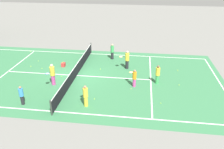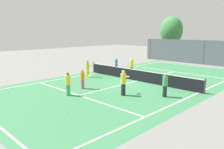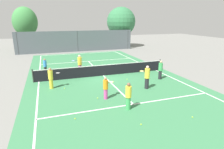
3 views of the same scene
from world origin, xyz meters
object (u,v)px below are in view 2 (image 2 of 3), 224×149
object	(u,v)px
tennis_ball_12	(67,113)
ball_crate	(166,79)
tennis_ball_0	(91,78)
player_5	(123,82)
tennis_ball_1	(191,77)
player_1	(83,79)
player_4	(88,68)
tennis_ball_11	(44,88)
player_3	(131,67)
player_2	(68,84)
tennis_ball_10	(44,100)
tennis_ball_6	(178,75)
player_6	(165,85)
tennis_ball_5	(183,68)
tennis_ball_4	(142,78)
tennis_ball_9	(81,87)
tennis_ball_7	(110,75)
player_0	(116,64)
tennis_ball_8	(169,76)
tennis_ball_3	(139,87)

from	to	relation	value
tennis_ball_12	ball_crate	bearing A→B (deg)	92.39
tennis_ball_0	tennis_ball_12	size ratio (longest dim) A/B	1.00
player_5	tennis_ball_1	size ratio (longest dim) A/B	26.32
player_1	tennis_ball_12	bearing A→B (deg)	-47.23
player_4	tennis_ball_11	world-z (taller)	player_4
tennis_ball_0	player_3	bearing A→B (deg)	64.28
player_2	tennis_ball_0	world-z (taller)	player_2
player_5	ball_crate	bearing A→B (deg)	92.89
tennis_ball_10	tennis_ball_11	size ratio (longest dim) A/B	1.00
tennis_ball_6	tennis_ball_10	distance (m)	13.61
player_6	tennis_ball_5	bearing A→B (deg)	111.61
tennis_ball_4	tennis_ball_9	world-z (taller)	same
tennis_ball_0	tennis_ball_9	world-z (taller)	same
player_5	tennis_ball_10	world-z (taller)	player_5
tennis_ball_1	tennis_ball_5	bearing A→B (deg)	124.96
tennis_ball_4	tennis_ball_6	xyz separation A→B (m)	(1.67, 3.61, 0.00)
tennis_ball_7	player_1	bearing A→B (deg)	-65.95
player_1	tennis_ball_12	xyz separation A→B (m)	(3.54, -3.83, -0.72)
tennis_ball_10	player_5	bearing A→B (deg)	58.28
tennis_ball_1	tennis_ball_7	xyz separation A→B (m)	(-6.32, -4.58, 0.00)
tennis_ball_4	tennis_ball_9	bearing A→B (deg)	-103.32
player_4	player_5	xyz separation A→B (m)	(6.64, -2.29, 0.08)
player_0	player_4	bearing A→B (deg)	-85.10
player_2	tennis_ball_11	xyz separation A→B (m)	(-3.03, -0.15, -0.78)
tennis_ball_8	tennis_ball_12	size ratio (longest dim) A/B	1.00
player_5	ball_crate	xyz separation A→B (m)	(-0.30, 6.02, -0.71)
player_3	tennis_ball_4	bearing A→B (deg)	-6.28
tennis_ball_11	tennis_ball_12	bearing A→B (deg)	-17.61
player_3	tennis_ball_1	world-z (taller)	player_3
tennis_ball_3	tennis_ball_10	world-z (taller)	same
tennis_ball_4	tennis_ball_9	size ratio (longest dim) A/B	1.00
tennis_ball_11	tennis_ball_12	world-z (taller)	same
tennis_ball_8	tennis_ball_10	distance (m)	12.33
tennis_ball_9	tennis_ball_6	bearing A→B (deg)	72.19
player_1	player_4	distance (m)	4.50
player_1	tennis_ball_10	world-z (taller)	player_1
player_1	tennis_ball_8	size ratio (longest dim) A/B	22.06
tennis_ball_0	tennis_ball_3	xyz separation A→B (m)	(5.22, 0.51, 0.00)
tennis_ball_6	tennis_ball_5	bearing A→B (deg)	110.75
player_3	tennis_ball_8	world-z (taller)	player_3
player_3	tennis_ball_6	distance (m)	4.75
player_0	tennis_ball_8	size ratio (longest dim) A/B	21.37
player_0	tennis_ball_5	distance (m)	8.01
tennis_ball_7	tennis_ball_12	distance (m)	10.73
tennis_ball_3	tennis_ball_7	size ratio (longest dim) A/B	1.00
ball_crate	tennis_ball_9	bearing A→B (deg)	-118.50
player_1	tennis_ball_8	xyz separation A→B (m)	(2.28, 8.64, -0.72)
tennis_ball_5	tennis_ball_10	size ratio (longest dim) A/B	1.00
player_5	tennis_ball_5	xyz separation A→B (m)	(-2.35, 13.16, -0.86)
player_1	player_6	xyz separation A→B (m)	(5.60, 2.48, 0.07)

